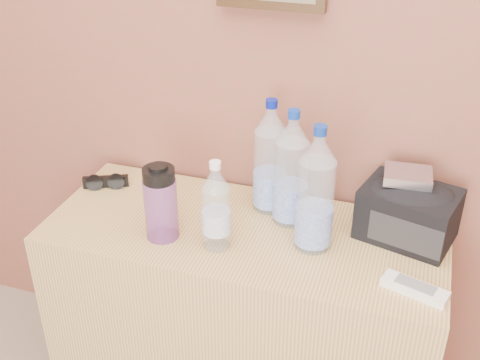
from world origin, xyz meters
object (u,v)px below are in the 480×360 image
Objects in this scene: toiletry_bag at (408,211)px; pet_small at (216,210)px; pet_large_c at (291,174)px; pet_large_d at (315,196)px; ac_remote at (415,289)px; pet_large_b at (270,162)px; dresser at (243,322)px; sunglasses at (106,182)px; nalgene_bottle at (161,202)px; foil_packet at (408,176)px.

pet_small is at bearing -142.39° from toiletry_bag.
pet_large_d is (0.09, -0.10, 0.01)m from pet_large_c.
pet_large_b is at bearing 166.23° from ac_remote.
pet_large_d is at bearing -4.11° from dresser.
nalgene_bottle is at bearing -58.17° from sunglasses.
pet_large_c is at bearing 49.64° from pet_small.
pet_large_b is 0.22m from pet_large_d.
ac_remote is (0.28, -0.11, -0.15)m from pet_large_d.
toiletry_bag is at bearing -23.26° from sunglasses.
foil_packet is (0.39, -0.01, 0.03)m from pet_large_b.
pet_large_b reaches higher than nalgene_bottle.
pet_large_c reaches higher than ac_remote.
sunglasses is 1.14× the size of foil_packet.
dresser is 0.63m from toiletry_bag.
pet_large_d reaches higher than ac_remote.
foil_packet is at bearing 120.22° from ac_remote.
pet_large_c is 0.24m from pet_small.
pet_large_b is at bearing 70.74° from pet_small.
pet_large_b is 2.43× the size of sunglasses.
ac_remote is (0.69, -0.03, -0.10)m from nalgene_bottle.
pet_large_b is 2.78× the size of foil_packet.
pet_small is at bearing 1.30° from nalgene_bottle.
foil_packet is (0.42, 0.12, 0.54)m from dresser.
pet_small is at bearing -115.56° from dresser.
pet_large_b is 0.25m from pet_small.
pet_large_d is at bearing 18.33° from pet_small.
sunglasses is (-0.44, 0.19, -0.10)m from pet_small.
pet_large_b is 0.54m from sunglasses.
pet_large_c is at bearing 166.73° from ac_remote.
sunglasses is at bearing 156.97° from pet_small.
toiletry_bag reaches higher than sunglasses.
pet_small is 0.49m from sunglasses.
dresser is 9.08× the size of foil_packet.
nalgene_bottle is (-0.20, -0.10, 0.46)m from dresser.
pet_large_b is 2.15× the size of ac_remote.
dresser is at bearing -141.48° from pet_large_c.
foil_packet is at bearing 25.25° from pet_small.
pet_small is at bearing -161.67° from pet_large_d.
pet_large_c is 1.55× the size of nalgene_bottle.
pet_large_b reaches higher than foil_packet.
pet_large_b and pet_large_c have the same top height.
pet_large_d is 0.42m from nalgene_bottle.
sunglasses is at bearing 146.00° from nalgene_bottle.
sunglasses is 0.93m from toiletry_bag.
toiletry_bag is at bearing -4.22° from pet_large_b.
nalgene_bottle is 1.38× the size of ac_remote.
pet_large_c reaches higher than nalgene_bottle.
sunglasses is 0.58× the size of toiletry_bag.
pet_large_d is 0.71m from sunglasses.
sunglasses is (-0.60, 0.00, -0.13)m from pet_large_c.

